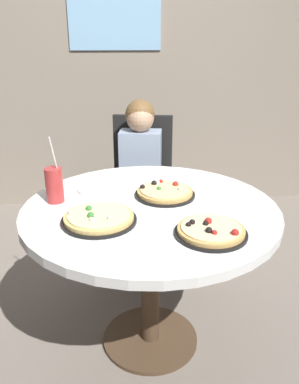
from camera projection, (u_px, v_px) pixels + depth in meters
name	position (u px, v px, depth m)	size (l,w,h in m)	color
ground_plane	(150.00, 339.00, 2.09)	(8.00, 8.00, 0.00)	slate
wall_with_window	(133.00, 33.00, 3.27)	(5.20, 0.14, 2.90)	gray
dining_table	(150.00, 228.00, 1.84)	(1.14, 1.14, 0.75)	white
chair_wooden	(142.00, 179.00, 2.76)	(0.45, 0.45, 0.95)	black
diner_child	(140.00, 196.00, 2.61)	(0.30, 0.43, 1.08)	#3F4766
pizza_veggie	(165.00, 192.00, 1.91)	(0.28, 0.28, 0.05)	black
pizza_cheese	(99.00, 218.00, 1.66)	(0.31, 0.31, 0.05)	black
pizza_pepperoni	(211.00, 231.00, 1.55)	(0.28, 0.28, 0.05)	black
soda_cup	(54.00, 185.00, 1.83)	(0.08, 0.08, 0.31)	#B73333
plate_small	(96.00, 189.00, 1.98)	(0.18, 0.18, 0.01)	white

